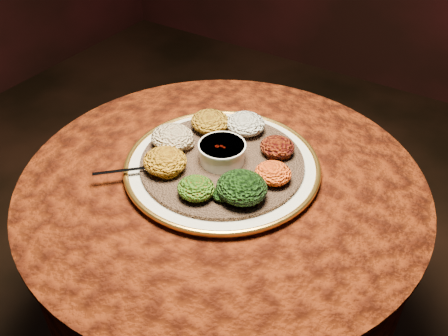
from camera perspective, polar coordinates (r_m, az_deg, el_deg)
The scene contains 13 objects.
table at distance 1.30m, azimuth -0.19°, elevation -7.33°, with size 0.96×0.96×0.73m.
platter at distance 1.19m, azimuth -0.22°, elevation 0.25°, with size 0.47×0.47×0.02m.
injera at distance 1.19m, azimuth -0.22°, elevation 0.66°, with size 0.39×0.39×0.01m, color brown.
stew_bowl at distance 1.17m, azimuth -0.22°, elevation 1.90°, with size 0.11×0.11×0.05m.
spoon at distance 1.17m, azimuth -8.74°, elevation 0.05°, with size 0.13×0.12×0.01m.
portion_ayib at distance 1.27m, azimuth 2.48°, elevation 5.07°, with size 0.10×0.10×0.05m, color silver.
portion_kitfo at distance 1.20m, azimuth 6.10°, elevation 2.43°, with size 0.08×0.08×0.04m, color black.
portion_tikil at distance 1.12m, azimuth 5.63°, elevation -0.59°, with size 0.08×0.08×0.04m, color orange.
portion_gomen at distance 1.07m, azimuth 2.04°, elevation -2.22°, with size 0.11×0.11×0.05m, color black.
portion_mixveg at distance 1.08m, azimuth -3.21°, elevation -2.32°, with size 0.08×0.08×0.04m, color #A7250A.
portion_kik at distance 1.15m, azimuth -6.76°, elevation 0.79°, with size 0.10×0.10×0.05m, color #BA7C10.
portion_timatim at distance 1.22m, azimuth -5.91°, elevation 3.50°, with size 0.11×0.10×0.05m, color maroon.
portion_shiro at distance 1.28m, azimuth -1.60°, elevation 5.33°, with size 0.10×0.10×0.05m, color #A27413.
Camera 1 is at (0.49, -0.76, 1.49)m, focal length 40.00 mm.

